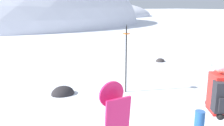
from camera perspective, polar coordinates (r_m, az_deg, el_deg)
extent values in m
ellipsoid|color=silver|center=(37.56, -21.17, 8.58)|extent=(34.82, 31.34, 17.21)
ellipsoid|color=silver|center=(60.06, -5.09, 10.77)|extent=(29.67, 26.70, 7.12)
cube|color=red|center=(3.99, 23.35, -6.45)|extent=(0.38, 0.42, 0.58)
cylinder|color=red|center=(4.20, 22.28, -5.42)|extent=(0.20, 0.18, 0.57)
sphere|color=black|center=(3.85, 23.73, -11.20)|extent=(0.11, 0.11, 0.11)
sphere|color=black|center=(4.29, 21.39, -8.52)|extent=(0.11, 0.11, 0.11)
cube|color=#232328|center=(3.81, 24.41, -7.15)|extent=(0.33, 0.31, 0.44)
sphere|color=beige|center=(3.88, 23.91, -0.51)|extent=(0.21, 0.21, 0.21)
sphere|color=silver|center=(3.88, 23.96, -0.08)|extent=(0.25, 0.25, 0.25)
cube|color=navy|center=(4.00, 23.27, -0.08)|extent=(0.16, 0.12, 0.08)
cylinder|color=#D11E5B|center=(2.55, -0.12, -7.21)|extent=(0.28, 0.05, 0.28)
cylinder|color=black|center=(6.84, 3.27, 0.60)|extent=(0.04, 0.04, 1.84)
cylinder|color=orange|center=(6.72, 3.35, 6.75)|extent=(0.20, 0.20, 0.02)
cone|color=black|center=(6.70, 3.38, 8.62)|extent=(0.04, 0.04, 0.08)
ellipsoid|color=#282628|center=(7.05, -11.26, -7.04)|extent=(0.65, 0.55, 0.45)
ellipsoid|color=#383333|center=(11.05, 11.06, 0.33)|extent=(0.42, 0.36, 0.29)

